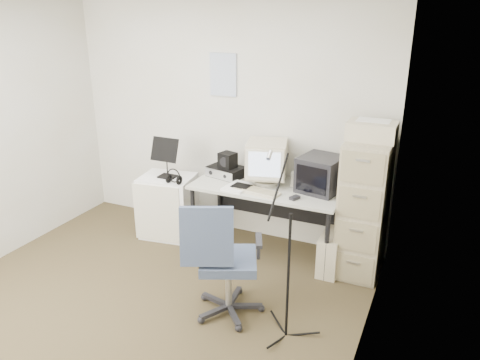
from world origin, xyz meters
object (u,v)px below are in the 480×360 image
at_px(filing_cabinet, 364,208).
at_px(office_chair, 228,259).
at_px(side_cart, 168,206).
at_px(desk, 267,219).

bearing_deg(filing_cabinet, office_chair, -126.89).
relative_size(filing_cabinet, office_chair, 1.29).
bearing_deg(filing_cabinet, side_cart, -176.65).
bearing_deg(filing_cabinet, desk, -178.19).
bearing_deg(desk, side_cart, -175.36).
bearing_deg(office_chair, desk, 70.96).
height_order(filing_cabinet, office_chair, filing_cabinet).
height_order(filing_cabinet, side_cart, filing_cabinet).
xyz_separation_m(filing_cabinet, desk, (-0.95, -0.03, -0.29)).
relative_size(desk, office_chair, 1.48).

